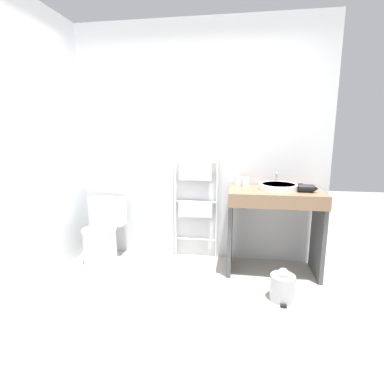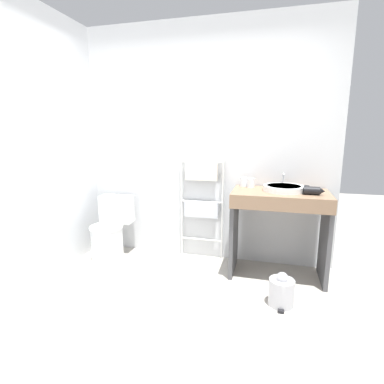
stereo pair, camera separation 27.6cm
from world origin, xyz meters
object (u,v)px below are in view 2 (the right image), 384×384
(cup_near_wall, at_px, (244,182))
(cup_near_edge, at_px, (251,183))
(towel_radiator, at_px, (201,194))
(trash_bin, at_px, (281,291))
(toilet, at_px, (110,232))
(hair_dryer, at_px, (312,190))
(sink_basin, at_px, (284,188))

(cup_near_wall, relative_size, cup_near_edge, 0.99)
(towel_radiator, bearing_deg, trash_bin, -41.80)
(cup_near_wall, bearing_deg, trash_bin, -61.08)
(toilet, distance_m, hair_dryer, 2.25)
(sink_basin, height_order, trash_bin, sink_basin)
(sink_basin, distance_m, hair_dryer, 0.27)
(towel_radiator, xyz_separation_m, hair_dryer, (1.14, -0.31, 0.16))
(towel_radiator, bearing_deg, cup_near_edge, -10.51)
(cup_near_wall, bearing_deg, toilet, -170.93)
(cup_near_edge, bearing_deg, cup_near_wall, 144.89)
(towel_radiator, xyz_separation_m, sink_basin, (0.89, -0.21, 0.15))
(toilet, xyz_separation_m, trash_bin, (1.92, -0.51, -0.19))
(sink_basin, bearing_deg, trash_bin, -89.13)
(sink_basin, xyz_separation_m, trash_bin, (0.01, -0.59, -0.79))
(hair_dryer, bearing_deg, trash_bin, -116.53)
(toilet, bearing_deg, sink_basin, 2.20)
(towel_radiator, relative_size, cup_near_edge, 11.91)
(sink_basin, distance_m, trash_bin, 0.99)
(cup_near_wall, bearing_deg, hair_dryer, -21.51)
(sink_basin, xyz_separation_m, hair_dryer, (0.26, -0.09, 0.01))
(cup_near_edge, distance_m, hair_dryer, 0.62)
(cup_near_edge, height_order, trash_bin, cup_near_edge)
(sink_basin, bearing_deg, hair_dryer, -20.32)
(sink_basin, distance_m, cup_near_wall, 0.44)
(toilet, xyz_separation_m, towel_radiator, (1.03, 0.29, 0.46))
(towel_radiator, distance_m, cup_near_wall, 0.51)
(hair_dryer, distance_m, trash_bin, 0.97)
(trash_bin, bearing_deg, hair_dryer, 63.47)
(trash_bin, bearing_deg, towel_radiator, 138.20)
(cup_near_wall, xyz_separation_m, trash_bin, (0.42, -0.75, -0.81))
(toilet, height_order, hair_dryer, hair_dryer)
(towel_radiator, xyz_separation_m, trash_bin, (0.90, -0.80, -0.64))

